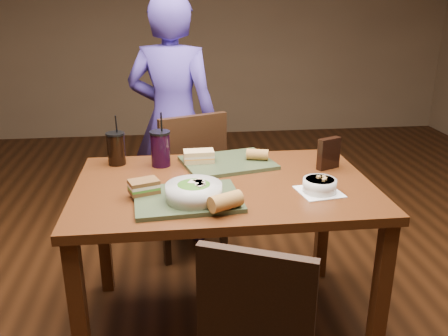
{
  "coord_description": "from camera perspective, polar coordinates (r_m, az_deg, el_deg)",
  "views": [
    {
      "loc": [
        -0.23,
        -1.93,
        1.52
      ],
      "look_at": [
        0.0,
        0.0,
        0.82
      ],
      "focal_mm": 38.0,
      "sensor_mm": 36.0,
      "label": 1
    }
  ],
  "objects": [
    {
      "name": "ground",
      "position": [
        2.47,
        0.0,
        -18.2
      ],
      "size": [
        6.0,
        6.0,
        0.0
      ],
      "primitive_type": "plane",
      "color": "#381C0B",
      "rests_on": "ground"
    },
    {
      "name": "dining_table",
      "position": [
        2.13,
        0.0,
        -4.07
      ],
      "size": [
        1.3,
        0.85,
        0.75
      ],
      "color": "#4E260F",
      "rests_on": "ground"
    },
    {
      "name": "chair_far",
      "position": [
        2.8,
        -3.71,
        -1.35
      ],
      "size": [
        0.51,
        0.52,
        0.92
      ],
      "color": "black",
      "rests_on": "ground"
    },
    {
      "name": "diner",
      "position": [
        3.01,
        -6.13,
        5.55
      ],
      "size": [
        0.66,
        0.53,
        1.57
      ],
      "primitive_type": "imported",
      "rotation": [
        0.0,
        0.0,
        2.85
      ],
      "color": "#453490",
      "rests_on": "ground"
    },
    {
      "name": "tray_near",
      "position": [
        1.91,
        -4.42,
        -3.73
      ],
      "size": [
        0.44,
        0.35,
        0.02
      ],
      "primitive_type": "cube",
      "rotation": [
        0.0,
        0.0,
        0.08
      ],
      "color": "#323E24",
      "rests_on": "dining_table"
    },
    {
      "name": "tray_far",
      "position": [
        2.32,
        0.44,
        0.64
      ],
      "size": [
        0.48,
        0.41,
        0.02
      ],
      "primitive_type": "cube",
      "rotation": [
        0.0,
        0.0,
        0.24
      ],
      "color": "#323E24",
      "rests_on": "dining_table"
    },
    {
      "name": "salad_bowl",
      "position": [
        1.87,
        -3.64,
        -2.75
      ],
      "size": [
        0.22,
        0.22,
        0.07
      ],
      "color": "silver",
      "rests_on": "tray_near"
    },
    {
      "name": "soup_bowl",
      "position": [
        2.02,
        11.43,
        -2.04
      ],
      "size": [
        0.2,
        0.2,
        0.07
      ],
      "color": "white",
      "rests_on": "dining_table"
    },
    {
      "name": "sandwich_near",
      "position": [
        1.96,
        -9.62,
        -2.2
      ],
      "size": [
        0.14,
        0.11,
        0.06
      ],
      "color": "#593819",
      "rests_on": "tray_near"
    },
    {
      "name": "sandwich_far",
      "position": [
        2.3,
        -3.05,
        1.43
      ],
      "size": [
        0.15,
        0.08,
        0.06
      ],
      "color": "tan",
      "rests_on": "tray_far"
    },
    {
      "name": "baguette_near",
      "position": [
        1.78,
        0.19,
        -4.03
      ],
      "size": [
        0.14,
        0.12,
        0.06
      ],
      "primitive_type": "cylinder",
      "rotation": [
        0.0,
        1.57,
        0.48
      ],
      "color": "#AD7533",
      "rests_on": "tray_near"
    },
    {
      "name": "baguette_far",
      "position": [
        2.33,
        4.04,
        1.64
      ],
      "size": [
        0.12,
        0.08,
        0.05
      ],
      "primitive_type": "cylinder",
      "rotation": [
        0.0,
        1.57,
        -0.28
      ],
      "color": "#AD7533",
      "rests_on": "tray_far"
    },
    {
      "name": "cup_cola",
      "position": [
        2.36,
        -12.85,
        2.32
      ],
      "size": [
        0.09,
        0.09,
        0.25
      ],
      "color": "black",
      "rests_on": "dining_table"
    },
    {
      "name": "cup_berry",
      "position": [
        2.3,
        -7.66,
        2.35
      ],
      "size": [
        0.1,
        0.1,
        0.27
      ],
      "color": "black",
      "rests_on": "dining_table"
    },
    {
      "name": "chip_bag",
      "position": [
        2.3,
        12.48,
        1.72
      ],
      "size": [
        0.12,
        0.08,
        0.15
      ],
      "primitive_type": "cube",
      "rotation": [
        0.0,
        0.0,
        0.43
      ],
      "color": "black",
      "rests_on": "dining_table"
    }
  ]
}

